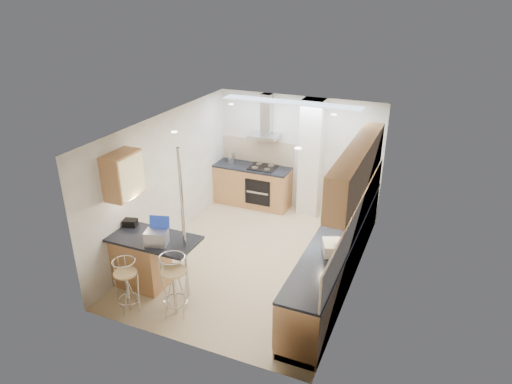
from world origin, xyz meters
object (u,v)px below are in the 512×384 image
at_px(laptop, 156,238).
at_px(bar_stool_end, 174,286).
at_px(bar_stool_near, 127,286).
at_px(bread_bin, 333,248).
at_px(microwave, 344,202).

xyz_separation_m(laptop, bar_stool_end, (0.46, -0.30, -0.55)).
relative_size(bar_stool_near, bread_bin, 2.55).
height_order(microwave, bread_bin, microwave).
relative_size(microwave, bar_stool_end, 0.57).
bearing_deg(laptop, bar_stool_end, -49.38).
bearing_deg(microwave, bread_bin, -168.67).
bearing_deg(bar_stool_end, microwave, 12.14).
relative_size(laptop, bread_bin, 0.94).
height_order(microwave, bar_stool_end, microwave).
distance_m(laptop, bar_stool_end, 0.78).
relative_size(laptop, bar_stool_end, 0.33).
bearing_deg(bar_stool_near, microwave, 67.82).
height_order(laptop, bar_stool_near, laptop).
bearing_deg(laptop, bar_stool_near, -130.80).
bearing_deg(bar_stool_end, laptop, 104.34).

